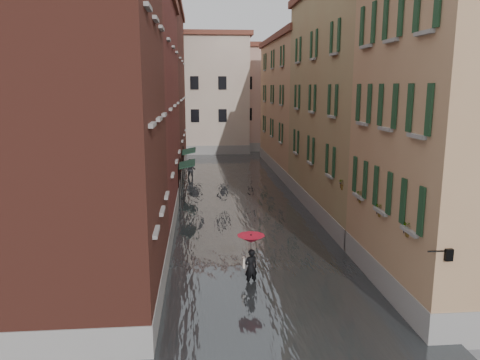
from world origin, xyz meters
name	(u,v)px	position (x,y,z in m)	size (l,w,h in m)	color
ground	(265,275)	(0.00, 0.00, 0.00)	(120.00, 120.00, 0.00)	#575759
floodwater	(238,199)	(0.00, 13.00, 0.10)	(10.00, 60.00, 0.20)	#3E4245
building_left_near	(66,122)	(-7.00, -2.00, 6.50)	(6.00, 8.00, 13.00)	#5E2A1F
building_left_mid	(120,112)	(-7.00, 9.00, 6.25)	(6.00, 14.00, 12.50)	maroon
building_left_far	(148,94)	(-7.00, 24.00, 7.00)	(6.00, 16.00, 14.00)	#5E2A1F
building_right_near	(467,140)	(7.00, -2.00, 5.75)	(6.00, 8.00, 11.50)	#A67A55
building_right_mid	(363,106)	(7.00, 9.00, 6.50)	(6.00, 14.00, 13.00)	#95865A
building_right_far	(305,108)	(7.00, 24.00, 5.75)	(6.00, 16.00, 11.50)	#A67A55
building_end_cream	(195,96)	(-3.00, 38.00, 6.50)	(12.00, 9.00, 13.00)	beige
building_end_pink	(268,100)	(6.00, 40.00, 6.00)	(10.00, 9.00, 12.00)	tan
awning_near	(186,165)	(-3.49, 13.07, 2.46)	(1.09, 2.71, 2.80)	black
awning_far	(188,152)	(-3.49, 19.44, 2.47)	(1.09, 2.93, 2.80)	black
wall_lantern	(447,254)	(4.33, -6.00, 3.01)	(0.71, 0.22, 0.35)	black
window_planters	(372,194)	(4.12, -0.68, 3.51)	(0.59, 7.81, 0.84)	brown
pedestrian_main	(251,253)	(-0.70, -0.97, 1.35)	(1.07, 1.07, 2.06)	black
pedestrian_far	(191,170)	(-3.34, 20.13, 0.89)	(0.86, 0.67, 1.78)	black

